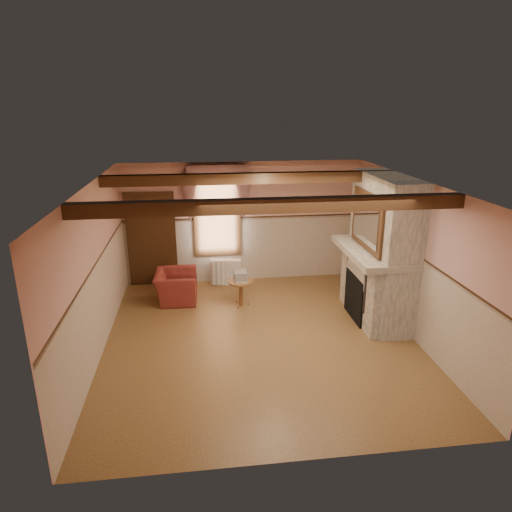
{
  "coord_description": "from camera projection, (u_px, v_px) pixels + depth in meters",
  "views": [
    {
      "loc": [
        -1.01,
        -7.25,
        4.02
      ],
      "look_at": [
        0.02,
        0.8,
        1.3
      ],
      "focal_mm": 32.0,
      "sensor_mm": 36.0,
      "label": 1
    }
  ],
  "objects": [
    {
      "name": "bowl",
      "position": [
        370.0,
        243.0,
        8.8
      ],
      "size": [
        0.33,
        0.33,
        0.08
      ],
      "primitive_type": "imported",
      "color": "brown",
      "rests_on": "mantel"
    },
    {
      "name": "wall_front",
      "position": [
        298.0,
        358.0,
        4.95
      ],
      "size": [
        5.5,
        0.02,
        2.8
      ],
      "primitive_type": "cube",
      "color": "#D09990",
      "rests_on": "floor"
    },
    {
      "name": "floor",
      "position": [
        260.0,
        338.0,
        8.22
      ],
      "size": [
        5.5,
        6.0,
        0.01
      ],
      "primitive_type": "cube",
      "color": "brown",
      "rests_on": "ground"
    },
    {
      "name": "oil_lamp",
      "position": [
        371.0,
        239.0,
        8.75
      ],
      "size": [
        0.11,
        0.11,
        0.28
      ],
      "primitive_type": "cylinder",
      "color": "gold",
      "rests_on": "mantel"
    },
    {
      "name": "wall_left",
      "position": [
        94.0,
        273.0,
        7.44
      ],
      "size": [
        0.02,
        6.0,
        2.8
      ],
      "primitive_type": "cube",
      "color": "#D09990",
      "rests_on": "floor"
    },
    {
      "name": "door",
      "position": [
        152.0,
        241.0,
        10.39
      ],
      "size": [
        1.1,
        0.1,
        2.1
      ],
      "primitive_type": "cube",
      "color": "black",
      "rests_on": "floor"
    },
    {
      "name": "mantel_clock",
      "position": [
        360.0,
        232.0,
        9.33
      ],
      "size": [
        0.14,
        0.24,
        0.2
      ],
      "primitive_type": "cube",
      "color": "black",
      "rests_on": "mantel"
    },
    {
      "name": "overmantel_mirror",
      "position": [
        367.0,
        221.0,
        8.4
      ],
      "size": [
        0.06,
        1.44,
        1.04
      ],
      "primitive_type": "cube",
      "color": "silver",
      "rests_on": "fireplace"
    },
    {
      "name": "radiator",
      "position": [
        226.0,
        272.0,
        10.61
      ],
      "size": [
        0.72,
        0.31,
        0.6
      ],
      "primitive_type": "cube",
      "rotation": [
        0.0,
        0.0,
        -0.19
      ],
      "color": "white",
      "rests_on": "floor"
    },
    {
      "name": "firebox",
      "position": [
        358.0,
        297.0,
        8.88
      ],
      "size": [
        0.2,
        0.95,
        0.9
      ],
      "primitive_type": "cube",
      "color": "black",
      "rests_on": "floor"
    },
    {
      "name": "window_drapes",
      "position": [
        216.0,
        187.0,
        10.14
      ],
      "size": [
        1.3,
        0.14,
        1.4
      ],
      "primitive_type": "cube",
      "color": "gray",
      "rests_on": "wall_back"
    },
    {
      "name": "side_table",
      "position": [
        241.0,
        293.0,
        9.49
      ],
      "size": [
        0.61,
        0.61,
        0.55
      ],
      "primitive_type": "cylinder",
      "rotation": [
        0.0,
        0.0,
        0.17
      ],
      "color": "brown",
      "rests_on": "floor"
    },
    {
      "name": "chair_rail",
      "position": [
        261.0,
        260.0,
        7.74
      ],
      "size": [
        5.5,
        6.0,
        0.08
      ],
      "primitive_type": null,
      "color": "black",
      "rests_on": "wainscot"
    },
    {
      "name": "fireplace",
      "position": [
        383.0,
        249.0,
        8.63
      ],
      "size": [
        0.85,
        2.0,
        2.8
      ],
      "primitive_type": "cube",
      "color": "gray",
      "rests_on": "floor"
    },
    {
      "name": "wall_right",
      "position": [
        414.0,
        259.0,
        8.11
      ],
      "size": [
        0.02,
        6.0,
        2.8
      ],
      "primitive_type": "cube",
      "color": "#D09990",
      "rests_on": "floor"
    },
    {
      "name": "jar_yellow",
      "position": [
        380.0,
        250.0,
        8.33
      ],
      "size": [
        0.06,
        0.06,
        0.12
      ],
      "primitive_type": "cylinder",
      "color": "gold",
      "rests_on": "mantel"
    },
    {
      "name": "ceiling_beam_back",
      "position": [
        252.0,
        178.0,
        8.49
      ],
      "size": [
        5.5,
        0.18,
        0.2
      ],
      "primitive_type": "cube",
      "color": "black",
      "rests_on": "ceiling"
    },
    {
      "name": "ceiling",
      "position": [
        261.0,
        184.0,
        7.33
      ],
      "size": [
        5.5,
        6.0,
        0.01
      ],
      "primitive_type": "cube",
      "color": "silver",
      "rests_on": "wall_back"
    },
    {
      "name": "mantel",
      "position": [
        374.0,
        252.0,
        8.62
      ],
      "size": [
        1.05,
        2.05,
        0.12
      ],
      "primitive_type": "cube",
      "color": "gray",
      "rests_on": "fireplace"
    },
    {
      "name": "armchair",
      "position": [
        176.0,
        286.0,
        9.73
      ],
      "size": [
        0.88,
        1.0,
        0.63
      ],
      "primitive_type": "imported",
      "rotation": [
        0.0,
        0.0,
        1.54
      ],
      "color": "maroon",
      "rests_on": "floor"
    },
    {
      "name": "window",
      "position": [
        217.0,
        213.0,
        10.41
      ],
      "size": [
        1.06,
        0.08,
        2.02
      ],
      "primitive_type": "cube",
      "color": "white",
      "rests_on": "wall_back"
    },
    {
      "name": "ceiling_beam_front",
      "position": [
        273.0,
        205.0,
        6.23
      ],
      "size": [
        5.5,
        0.18,
        0.2
      ],
      "primitive_type": "cube",
      "color": "black",
      "rests_on": "ceiling"
    },
    {
      "name": "book_stack",
      "position": [
        240.0,
        276.0,
        9.39
      ],
      "size": [
        0.26,
        0.32,
        0.2
      ],
      "primitive_type": "cube",
      "rotation": [
        0.0,
        0.0,
        -0.01
      ],
      "color": "#B7AD8C",
      "rests_on": "side_table"
    },
    {
      "name": "wall_back",
      "position": [
        243.0,
        222.0,
        10.59
      ],
      "size": [
        5.5,
        0.02,
        2.8
      ],
      "primitive_type": "cube",
      "color": "#D09990",
      "rests_on": "floor"
    },
    {
      "name": "wainscot",
      "position": [
        261.0,
        300.0,
        7.98
      ],
      "size": [
        5.5,
        6.0,
        1.5
      ],
      "primitive_type": null,
      "color": "beige",
      "rests_on": "floor"
    },
    {
      "name": "candle_red",
      "position": [
        386.0,
        254.0,
        8.03
      ],
      "size": [
        0.06,
        0.06,
        0.16
      ],
      "primitive_type": "cylinder",
      "color": "#AE2D15",
      "rests_on": "mantel"
    }
  ]
}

